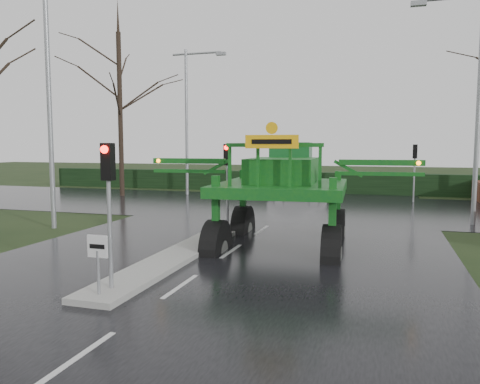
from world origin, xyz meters
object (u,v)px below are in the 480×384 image
(street_light_left_near, at_px, (55,83))
(white_sedan, at_px, (297,198))
(traffic_signal_far, at_px, (415,160))
(keep_left_sign, at_px, (98,255))
(street_light_right, at_px, (472,86))
(crop_sprayer, at_px, (218,176))
(traffic_signal_mid, at_px, (227,167))
(street_light_left_far, at_px, (190,109))
(traffic_signal_near, at_px, (108,184))

(street_light_left_near, xyz_separation_m, white_sedan, (7.46, 14.20, -5.99))
(traffic_signal_far, bearing_deg, keep_left_sign, 70.07)
(traffic_signal_far, xyz_separation_m, street_light_right, (1.69, -8.01, 3.40))
(keep_left_sign, relative_size, crop_sprayer, 0.14)
(traffic_signal_mid, relative_size, street_light_left_far, 0.35)
(street_light_right, height_order, street_light_left_far, same)
(traffic_signal_far, xyz_separation_m, street_light_left_near, (-14.69, -14.01, 3.40))
(street_light_left_near, height_order, street_light_right, same)
(crop_sprayer, bearing_deg, white_sedan, 87.80)
(traffic_signal_far, bearing_deg, white_sedan, -1.53)
(traffic_signal_mid, distance_m, street_light_left_near, 7.83)
(street_light_right, bearing_deg, traffic_signal_mid, -154.60)
(keep_left_sign, bearing_deg, street_light_left_far, 107.78)
(keep_left_sign, height_order, traffic_signal_mid, traffic_signal_mid)
(traffic_signal_near, relative_size, crop_sprayer, 0.38)
(traffic_signal_mid, xyz_separation_m, white_sedan, (0.57, 12.71, -2.59))
(street_light_left_near, bearing_deg, white_sedan, 62.28)
(keep_left_sign, bearing_deg, street_light_right, 54.88)
(street_light_left_near, bearing_deg, traffic_signal_far, 43.63)
(traffic_signal_near, xyz_separation_m, street_light_right, (9.49, 13.01, 3.40))
(traffic_signal_near, relative_size, traffic_signal_mid, 1.00)
(traffic_signal_far, distance_m, street_light_left_far, 15.08)
(traffic_signal_mid, relative_size, white_sedan, 0.91)
(traffic_signal_mid, relative_size, street_light_left_near, 0.35)
(traffic_signal_near, height_order, street_light_right, street_light_right)
(traffic_signal_near, relative_size, street_light_left_far, 0.35)
(traffic_signal_near, distance_m, white_sedan, 21.38)
(traffic_signal_near, bearing_deg, keep_left_sign, -90.00)
(street_light_left_near, height_order, crop_sprayer, street_light_left_near)
(traffic_signal_far, bearing_deg, traffic_signal_near, 69.64)
(keep_left_sign, height_order, white_sedan, keep_left_sign)
(street_light_right, height_order, crop_sprayer, street_light_right)
(traffic_signal_mid, height_order, street_light_left_far, street_light_left_far)
(traffic_signal_near, distance_m, street_light_left_far, 22.37)
(keep_left_sign, relative_size, traffic_signal_mid, 0.38)
(street_light_left_far, relative_size, crop_sprayer, 1.07)
(traffic_signal_mid, height_order, street_light_left_near, street_light_left_near)
(keep_left_sign, bearing_deg, street_light_left_near, 132.59)
(keep_left_sign, height_order, traffic_signal_near, traffic_signal_near)
(street_light_left_far, height_order, white_sedan, street_light_left_far)
(traffic_signal_mid, bearing_deg, street_light_left_near, -167.79)
(keep_left_sign, bearing_deg, white_sedan, 88.50)
(street_light_left_near, relative_size, crop_sprayer, 1.07)
(street_light_right, xyz_separation_m, street_light_left_far, (-16.39, 8.00, 0.00))
(crop_sprayer, height_order, white_sedan, crop_sprayer)
(crop_sprayer, bearing_deg, traffic_signal_mid, 100.40)
(traffic_signal_near, bearing_deg, crop_sprayer, 81.38)
(keep_left_sign, xyz_separation_m, white_sedan, (0.57, 21.70, -1.06))
(traffic_signal_near, relative_size, street_light_right, 0.35)
(traffic_signal_far, distance_m, street_light_left_near, 20.58)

